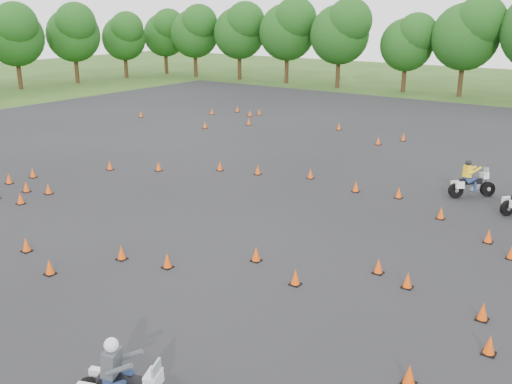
# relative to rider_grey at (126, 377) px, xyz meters

# --- Properties ---
(ground) EXTENTS (140.00, 140.00, 0.00)m
(ground) POSITION_rel_rider_grey_xyz_m (-4.01, 5.97, -0.86)
(ground) COLOR #2D5119
(ground) RESTS_ON ground
(asphalt_pad) EXTENTS (62.00, 62.00, 0.00)m
(asphalt_pad) POSITION_rel_rider_grey_xyz_m (-4.01, 11.97, -0.85)
(asphalt_pad) COLOR black
(asphalt_pad) RESTS_ON ground
(traffic_cones) EXTENTS (36.55, 33.39, 0.45)m
(traffic_cones) POSITION_rel_rider_grey_xyz_m (-4.11, 11.50, -0.63)
(traffic_cones) COLOR #EF4C0A
(traffic_cones) RESTS_ON asphalt_pad
(rider_grey) EXTENTS (2.31, 1.40, 1.71)m
(rider_grey) POSITION_rel_rider_grey_xyz_m (0.00, 0.00, 0.00)
(rider_grey) COLOR #414449
(rider_grey) RESTS_ON ground
(rider_yellow) EXTENTS (1.90, 1.87, 1.57)m
(rider_yellow) POSITION_rel_rider_grey_xyz_m (1.65, 17.65, -0.07)
(rider_yellow) COLOR yellow
(rider_yellow) RESTS_ON ground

